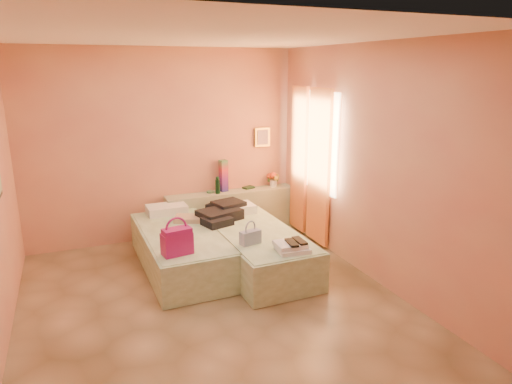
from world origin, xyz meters
TOP-DOWN VIEW (x-y plane):
  - ground at (0.00, 0.00)m, footprint 4.50×4.50m
  - room_walls at (0.21, 0.57)m, footprint 4.02×4.51m
  - headboard_ledge at (0.98, 2.10)m, footprint 2.05×0.30m
  - bed_left at (-0.09, 1.05)m, footprint 0.93×2.01m
  - bed_right at (0.81, 0.70)m, footprint 0.93×2.01m
  - water_bottle at (0.74, 2.06)m, footprint 0.09×0.09m
  - rainbow_box at (0.88, 2.17)m, footprint 0.13×0.13m
  - small_dish at (0.65, 2.15)m, footprint 0.14×0.14m
  - green_book at (1.29, 2.17)m, footprint 0.21×0.18m
  - flower_vase at (1.71, 2.13)m, footprint 0.24×0.24m
  - magenta_handbag at (-0.29, 0.34)m, footprint 0.35×0.23m
  - khaki_garment at (0.11, 1.42)m, footprint 0.43×0.39m
  - clothes_pile at (0.57, 1.30)m, footprint 0.79×0.79m
  - blue_handbag at (0.58, 0.31)m, footprint 0.27×0.16m
  - towel_stack at (0.93, -0.08)m, footprint 0.38×0.34m
  - sandal_pair at (0.97, -0.10)m, footprint 0.21×0.26m

SIDE VIEW (x-z plane):
  - ground at x=0.00m, z-range 0.00..0.00m
  - bed_left at x=-0.09m, z-range 0.00..0.50m
  - bed_right at x=0.81m, z-range 0.00..0.50m
  - headboard_ledge at x=0.98m, z-range 0.00..0.65m
  - khaki_garment at x=0.11m, z-range 0.50..0.56m
  - towel_stack at x=0.93m, z-range 0.50..0.60m
  - blue_handbag at x=0.58m, z-range 0.50..0.66m
  - clothes_pile at x=0.57m, z-range 0.50..0.68m
  - sandal_pair at x=0.97m, z-range 0.60..0.63m
  - magenta_handbag at x=-0.29m, z-range 0.50..0.81m
  - small_dish at x=0.65m, z-range 0.65..0.68m
  - green_book at x=1.29m, z-range 0.65..0.68m
  - water_bottle at x=0.74m, z-range 0.65..0.90m
  - flower_vase at x=1.71m, z-range 0.65..0.93m
  - rainbow_box at x=0.88m, z-range 0.65..1.14m
  - room_walls at x=0.21m, z-range 0.38..3.19m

